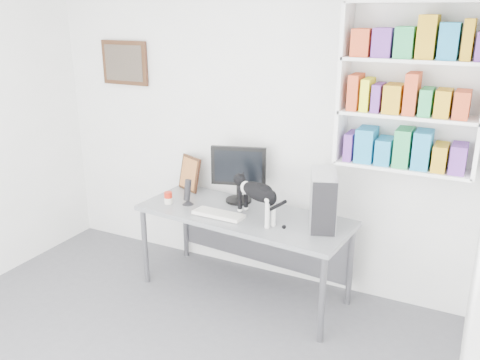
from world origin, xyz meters
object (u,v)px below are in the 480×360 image
at_px(soup_can, 168,198).
at_px(monitor, 239,174).
at_px(keyboard, 219,214).
at_px(leaning_print, 190,173).
at_px(bookshelf, 411,88).
at_px(desk, 243,254).
at_px(cat, 257,201).
at_px(speaker, 188,192).
at_px(pc_tower, 323,199).

bearing_deg(soup_can, monitor, 31.11).
bearing_deg(keyboard, monitor, 92.15).
bearing_deg(leaning_print, monitor, 16.37).
bearing_deg(bookshelf, keyboard, -161.52).
relative_size(monitor, keyboard, 1.19).
bearing_deg(desk, cat, -24.26).
xyz_separation_m(speaker, soup_can, (-0.17, -0.06, -0.07)).
xyz_separation_m(desk, speaker, (-0.53, -0.03, 0.50)).
height_order(monitor, pc_tower, monitor).
relative_size(soup_can, cat, 0.19).
bearing_deg(soup_can, pc_tower, 6.24).
distance_m(monitor, pc_tower, 0.85).
relative_size(bookshelf, pc_tower, 2.84).
xyz_separation_m(leaning_print, soup_can, (0.02, -0.40, -0.12)).
relative_size(desk, pc_tower, 4.17).
relative_size(monitor, leaning_print, 1.53).
height_order(bookshelf, monitor, bookshelf).
distance_m(bookshelf, soup_can, 2.20).
bearing_deg(speaker, desk, 27.04).
relative_size(keyboard, soup_can, 4.09).
bearing_deg(keyboard, desk, 43.86).
height_order(desk, leaning_print, leaning_print).
relative_size(pc_tower, speaker, 1.83).
relative_size(monitor, cat, 0.93).
distance_m(pc_tower, cat, 0.52).
bearing_deg(cat, pc_tower, 42.27).
xyz_separation_m(pc_tower, soup_can, (-1.36, -0.15, -0.17)).
xyz_separation_m(desk, cat, (0.17, -0.09, 0.55)).
relative_size(desk, cat, 3.27).
relative_size(pc_tower, cat, 0.78).
height_order(bookshelf, desk, bookshelf).
xyz_separation_m(bookshelf, monitor, (-1.37, -0.08, -0.83)).
bearing_deg(cat, leaning_print, -179.29).
relative_size(leaning_print, cat, 0.61).
distance_m(pc_tower, soup_can, 1.38).
distance_m(monitor, leaning_print, 0.57).
bearing_deg(monitor, speaker, -160.70).
xyz_separation_m(bookshelf, pc_tower, (-0.54, -0.25, -0.87)).
distance_m(leaning_print, cat, 0.97).
height_order(monitor, speaker, monitor).
relative_size(bookshelf, leaning_print, 3.67).
xyz_separation_m(desk, leaning_print, (-0.72, 0.31, 0.55)).
bearing_deg(pc_tower, leaning_print, 149.99).
height_order(monitor, cat, monitor).
distance_m(keyboard, leaning_print, 0.73).
relative_size(speaker, leaning_print, 0.71).
bearing_deg(monitor, keyboard, -105.97).
bearing_deg(leaning_print, bookshelf, 24.12).
relative_size(leaning_print, soup_can, 3.18).
relative_size(bookshelf, cat, 2.23).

